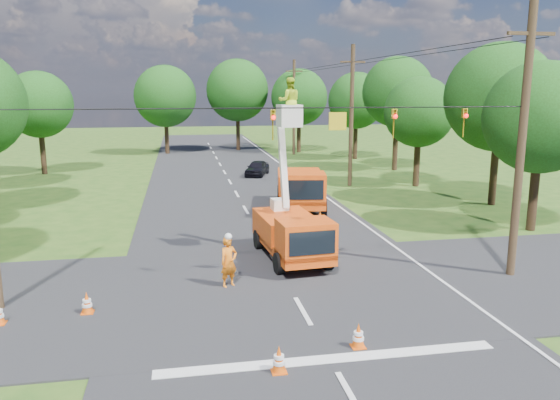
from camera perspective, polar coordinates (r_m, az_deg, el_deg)
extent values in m
plane|color=#274E17|center=(36.60, -4.54, 0.57)|extent=(140.00, 140.00, 0.00)
cube|color=black|center=(36.60, -4.54, 0.57)|extent=(12.00, 100.00, 0.06)
cube|color=black|center=(19.39, 1.07, -9.35)|extent=(56.00, 10.00, 0.07)
cube|color=silver|center=(14.78, 5.25, -16.38)|extent=(9.00, 0.45, 0.02)
cube|color=silver|center=(37.57, 3.99, 0.86)|extent=(0.12, 90.00, 0.02)
cube|color=#EC5310|center=(22.60, 1.13, -4.53)|extent=(2.48, 5.69, 0.42)
cube|color=#EC5310|center=(20.58, 2.69, -4.07)|extent=(2.15, 1.73, 1.39)
cube|color=black|center=(19.85, 3.39, -4.52)|extent=(1.75, 0.20, 0.88)
cube|color=#EC5310|center=(23.14, 0.63, -2.66)|extent=(2.45, 3.58, 0.92)
cylinder|color=black|center=(20.81, -0.09, -6.64)|extent=(0.36, 0.87, 0.85)
cylinder|color=black|center=(21.37, 4.97, -6.20)|extent=(0.36, 0.87, 0.85)
cylinder|color=black|center=(24.07, -2.27, -4.13)|extent=(0.36, 0.87, 0.85)
cylinder|color=black|center=(24.55, 2.16, -3.81)|extent=(0.36, 0.87, 0.85)
cube|color=silver|center=(23.93, -0.03, -0.48)|extent=(0.75, 0.75, 0.51)
cube|color=silver|center=(23.11, 0.30, 4.20)|extent=(0.36, 1.25, 4.00)
cube|color=silver|center=(22.02, 0.98, 8.79)|extent=(0.95, 0.95, 0.88)
imported|color=#C6E526|center=(22.00, 0.99, 10.32)|extent=(0.92, 0.74, 1.82)
cube|color=#EC5310|center=(32.16, 2.14, 0.52)|extent=(3.48, 6.91, 0.49)
cube|color=#EC5310|center=(29.68, 2.39, 1.28)|extent=(2.70, 2.24, 1.65)
cube|color=black|center=(28.75, 2.50, 1.06)|extent=(2.07, 0.41, 1.04)
cube|color=#EC5310|center=(32.90, 2.07, 2.00)|extent=(3.22, 4.44, 1.10)
cylinder|color=black|center=(30.13, 0.15, -0.77)|extent=(0.51, 1.06, 1.01)
cylinder|color=black|center=(30.26, 4.53, -0.76)|extent=(0.51, 1.06, 1.01)
cylinder|color=black|center=(34.22, 0.03, 0.71)|extent=(0.51, 1.06, 1.01)
cylinder|color=black|center=(34.34, 3.88, 0.72)|extent=(0.51, 1.06, 1.01)
imported|color=orange|center=(19.45, -5.38, -6.49)|extent=(0.79, 0.70, 1.83)
imported|color=black|center=(44.58, -2.39, 3.36)|extent=(2.70, 3.90, 1.23)
cone|color=#E2530B|center=(13.99, -0.11, -16.26)|extent=(0.36, 0.36, 0.70)
cube|color=#E2530B|center=(14.15, -0.11, -17.48)|extent=(0.38, 0.38, 0.04)
cylinder|color=white|center=(13.96, -0.11, -16.05)|extent=(0.26, 0.26, 0.09)
cylinder|color=white|center=(14.03, -0.11, -16.59)|extent=(0.31, 0.31, 0.09)
cone|color=#E2530B|center=(15.32, 8.19, -13.80)|extent=(0.36, 0.36, 0.70)
cube|color=#E2530B|center=(15.47, 8.15, -14.94)|extent=(0.38, 0.38, 0.04)
cylinder|color=white|center=(15.30, 8.20, -13.60)|extent=(0.26, 0.26, 0.09)
cylinder|color=white|center=(15.36, 8.18, -14.11)|extent=(0.31, 0.31, 0.09)
cone|color=#E2530B|center=(24.71, 2.92, -3.83)|extent=(0.36, 0.36, 0.70)
cube|color=#E2530B|center=(24.80, 2.91, -4.59)|extent=(0.38, 0.38, 0.04)
cylinder|color=white|center=(24.69, 2.92, -3.70)|extent=(0.26, 0.26, 0.09)
cylinder|color=white|center=(24.73, 2.92, -4.03)|extent=(0.31, 0.31, 0.09)
cone|color=#E2530B|center=(28.44, 4.21, -1.81)|extent=(0.36, 0.36, 0.70)
cube|color=#E2530B|center=(28.52, 4.20, -2.47)|extent=(0.38, 0.38, 0.04)
cylinder|color=white|center=(28.42, 4.21, -1.69)|extent=(0.26, 0.26, 0.09)
cylinder|color=white|center=(28.46, 4.21, -1.98)|extent=(0.31, 0.31, 0.09)
cone|color=#E2530B|center=(18.32, -19.53, -10.05)|extent=(0.36, 0.36, 0.70)
cube|color=#E2530B|center=(18.44, -19.46, -11.03)|extent=(0.38, 0.38, 0.04)
cylinder|color=white|center=(18.30, -19.54, -9.87)|extent=(0.26, 0.26, 0.09)
cylinder|color=white|center=(18.35, -19.51, -10.31)|extent=(0.31, 0.31, 0.09)
cone|color=#E2530B|center=(32.87, 4.07, 0.01)|extent=(0.36, 0.36, 0.70)
cube|color=#E2530B|center=(32.94, 4.06, -0.57)|extent=(0.38, 0.38, 0.04)
cylinder|color=white|center=(32.86, 4.07, 0.11)|extent=(0.26, 0.26, 0.09)
cylinder|color=white|center=(32.89, 4.07, -0.14)|extent=(0.31, 0.31, 0.09)
cylinder|color=#4C3823|center=(21.59, 23.93, 5.46)|extent=(0.30, 0.30, 10.00)
cube|color=#4C3823|center=(21.59, 24.77, 15.52)|extent=(1.80, 0.12, 0.12)
cylinder|color=#4C3823|center=(39.71, 7.47, 8.64)|extent=(0.30, 0.30, 10.00)
cube|color=#4C3823|center=(39.71, 7.61, 14.12)|extent=(1.80, 0.12, 0.12)
cylinder|color=#4C3823|center=(59.05, 1.46, 9.62)|extent=(0.30, 0.30, 10.00)
cube|color=#4C3823|center=(59.05, 1.48, 13.31)|extent=(1.80, 0.12, 0.12)
cylinder|color=black|center=(18.05, -0.43, 9.59)|extent=(18.00, 0.04, 0.04)
cube|color=gold|center=(18.55, 6.04, 8.18)|extent=(0.60, 0.05, 0.60)
imported|color=gold|center=(18.05, -0.75, 7.84)|extent=(0.16, 0.20, 1.00)
sphere|color=#FF0C0C|center=(17.92, -0.68, 8.61)|extent=(0.14, 0.14, 0.14)
imported|color=gold|center=(19.21, 11.82, 7.82)|extent=(0.16, 0.20, 1.00)
sphere|color=#FF0C0C|center=(19.09, 11.99, 8.54)|extent=(0.14, 0.14, 0.14)
imported|color=gold|center=(20.33, 18.68, 7.65)|extent=(0.16, 0.20, 1.00)
sphere|color=#FF0C0C|center=(20.21, 18.89, 8.33)|extent=(0.14, 0.14, 0.14)
cylinder|color=#382616|center=(49.29, -23.55, 4.84)|extent=(0.44, 0.44, 4.05)
sphere|color=#1A3F11|center=(49.07, -23.89, 9.11)|extent=(5.40, 5.40, 5.40)
cylinder|color=#382616|center=(29.70, 25.00, 0.86)|extent=(0.44, 0.44, 3.96)
sphere|color=#1A3F11|center=(29.32, 25.60, 7.79)|extent=(5.40, 5.40, 5.40)
cylinder|color=#382616|center=(35.41, 21.47, 3.20)|extent=(0.44, 0.44, 4.58)
sphere|color=#1A3F11|center=(35.11, 21.97, 9.92)|extent=(6.40, 6.40, 6.40)
cylinder|color=#382616|center=(40.74, 14.11, 4.07)|extent=(0.44, 0.44, 3.78)
sphere|color=#1A3F11|center=(40.46, 14.35, 8.90)|extent=(5.00, 5.00, 5.00)
cylinder|color=#382616|center=(48.62, 11.97, 5.88)|extent=(0.44, 0.44, 4.75)
sphere|color=#1A3F11|center=(48.41, 12.19, 10.98)|extent=(6.00, 6.00, 6.00)
cylinder|color=#382616|center=(55.78, 7.88, 6.39)|extent=(0.44, 0.44, 4.14)
sphere|color=#1A3F11|center=(55.58, 7.99, 10.26)|extent=(5.60, 5.60, 5.60)
cylinder|color=#382616|center=(60.96, -11.76, 6.81)|extent=(0.44, 0.44, 4.40)
sphere|color=#1A3F11|center=(60.78, -11.91, 10.57)|extent=(6.60, 6.60, 6.60)
cylinder|color=#382616|center=(63.27, -4.41, 7.37)|extent=(0.44, 0.44, 4.84)
sphere|color=#1A3F11|center=(63.11, -4.47, 11.36)|extent=(7.00, 7.00, 7.00)
cylinder|color=#382616|center=(61.37, 1.98, 7.03)|extent=(0.44, 0.44, 4.31)
sphere|color=#1A3F11|center=(61.19, 2.01, 10.69)|extent=(6.20, 6.20, 6.20)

